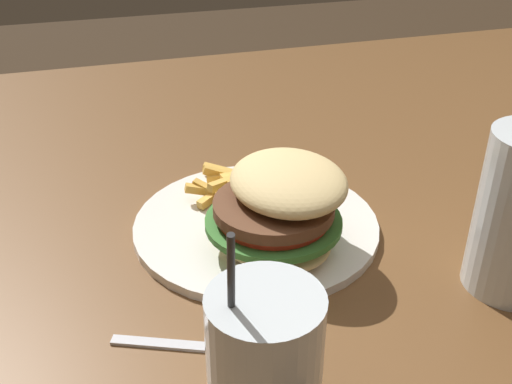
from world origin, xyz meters
TOP-DOWN VIEW (x-y plane):
  - dining_table at (0.00, 0.00)m, footprint 1.25×1.39m
  - meal_plate_near at (0.04, -0.12)m, footprint 0.27×0.27m
  - juice_glass at (0.25, -0.20)m, footprint 0.08×0.08m
  - spoon at (0.20, -0.17)m, footprint 0.09×0.17m

SIDE VIEW (x-z plane):
  - dining_table at x=0.00m, z-range 0.28..0.99m
  - spoon at x=0.20m, z-range 0.71..0.72m
  - meal_plate_near at x=0.04m, z-range 0.69..0.80m
  - juice_glass at x=0.25m, z-range 0.67..0.85m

